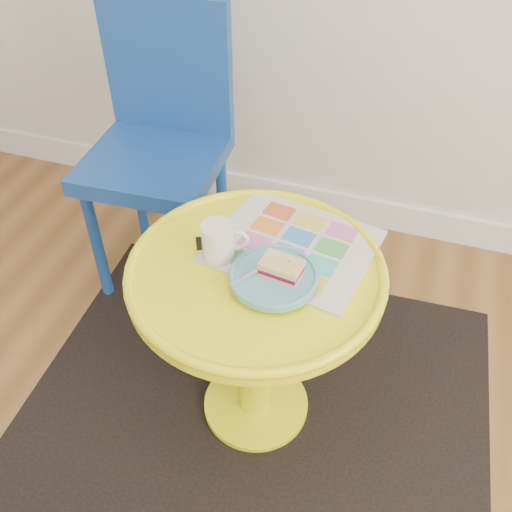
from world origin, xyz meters
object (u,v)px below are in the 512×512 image
(newspaper, at_px, (293,246))
(chair, at_px, (160,134))
(side_table, at_px, (256,315))
(plate, at_px, (274,277))
(mug, at_px, (219,242))

(newspaper, bearing_deg, chair, 152.35)
(side_table, bearing_deg, newspaper, 59.12)
(plate, bearing_deg, chair, 134.43)
(newspaper, distance_m, plate, 0.13)
(side_table, height_order, plate, plate)
(mug, distance_m, plate, 0.15)
(side_table, height_order, chair, chair)
(side_table, distance_m, plate, 0.19)
(side_table, relative_size, plate, 3.03)
(chair, xyz_separation_m, newspaper, (0.54, -0.41, 0.04))
(chair, distance_m, newspaper, 0.68)
(chair, relative_size, newspaper, 2.53)
(side_table, distance_m, newspaper, 0.20)
(newspaper, xyz_separation_m, mug, (-0.15, -0.09, 0.05))
(chair, bearing_deg, plate, -48.35)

